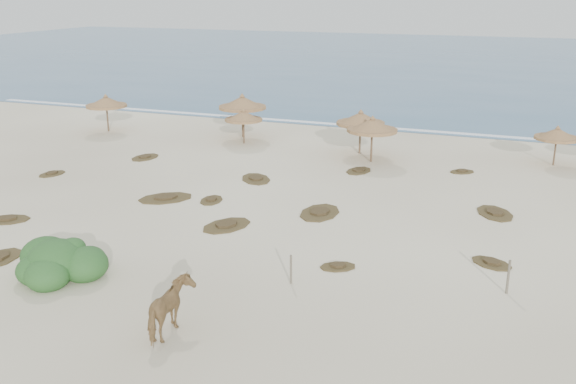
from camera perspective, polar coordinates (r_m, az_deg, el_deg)
name	(u,v)px	position (r m, az deg, el deg)	size (l,w,h in m)	color
ground	(221,255)	(25.78, -6.00, -5.61)	(160.00, 160.00, 0.00)	#FBF0CE
ocean	(451,60)	(97.23, 14.29, 11.27)	(200.00, 100.00, 0.01)	#2A567F
foam_line	(372,127)	(49.37, 7.50, 5.74)	(70.00, 0.60, 0.01)	white
palapa_0	(106,102)	(48.94, -15.86, 7.68)	(3.45, 3.45, 2.77)	brown
palapa_1	(244,116)	(43.53, -3.97, 6.72)	(2.95, 2.95, 2.39)	brown
palapa_2	(242,103)	(45.25, -4.09, 7.88)	(3.37, 3.37, 3.13)	brown
palapa_3	(372,126)	(38.97, 7.50, 5.84)	(3.35, 3.35, 2.86)	brown
palapa_4	(361,119)	(40.90, 6.47, 6.45)	(3.88, 3.88, 2.87)	brown
palapa_5	(557,134)	(41.12, 22.81, 4.75)	(2.81, 2.81, 2.43)	brown
horse	(170,309)	(20.11, -10.41, -10.21)	(0.93, 2.04, 1.72)	#9A7746
fence_post_near	(291,269)	(23.11, 0.26, -6.89)	(0.08, 0.08, 1.10)	#6D6252
fence_post_far	(508,277)	(23.62, 18.99, -7.15)	(0.09, 0.09, 1.26)	#6D6252
bush	(58,262)	(25.16, -19.75, -5.91)	(3.63, 3.19, 1.62)	#34622A
scrub_0	(7,219)	(32.03, -23.72, -2.23)	(2.43, 2.11, 0.16)	brown
scrub_1	(166,198)	(32.87, -10.83, -0.51)	(3.23, 3.15, 0.16)	brown
scrub_2	(211,200)	(32.20, -6.83, -0.70)	(1.27, 1.75, 0.16)	brown
scrub_3	(320,212)	(30.25, 2.84, -1.82)	(1.87, 2.76, 0.16)	brown
scrub_4	(492,263)	(26.05, 17.64, -6.03)	(1.98, 1.77, 0.16)	brown
scrub_5	(495,213)	(31.68, 17.91, -1.78)	(2.37, 2.79, 0.16)	brown
scrub_6	(145,157)	(41.01, -12.59, 3.05)	(1.59, 2.21, 0.16)	brown
scrub_7	(359,171)	(37.29, 6.31, 1.91)	(1.68, 2.17, 0.16)	brown
scrub_8	(52,174)	(38.86, -20.24, 1.54)	(1.40, 1.82, 0.16)	brown
scrub_9	(227,225)	(28.76, -5.48, -2.95)	(2.47, 2.91, 0.16)	brown
scrub_10	(462,171)	(38.23, 15.21, 1.78)	(1.72, 1.57, 0.16)	brown
scrub_12	(338,266)	(24.63, 4.46, -6.60)	(1.67, 1.49, 0.16)	brown
scrub_13	(256,179)	(35.54, -2.88, 1.19)	(2.62, 2.79, 0.16)	brown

